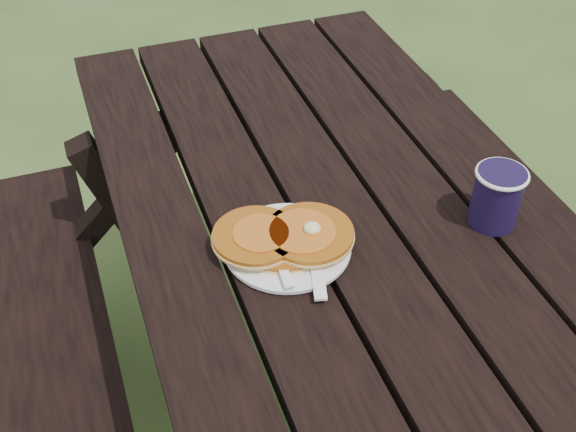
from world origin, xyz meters
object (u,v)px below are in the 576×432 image
object	(u,v)px
plate	(287,247)
pancake_stack	(284,236)
picnic_table	(365,416)
coffee_cup	(497,194)

from	to	relation	value
plate	pancake_stack	bearing A→B (deg)	114.15
picnic_table	plate	size ratio (longest dim) A/B	8.66
plate	coffee_cup	world-z (taller)	coffee_cup
picnic_table	pancake_stack	size ratio (longest dim) A/B	7.75
picnic_table	pancake_stack	distance (m)	0.44
picnic_table	pancake_stack	bearing A→B (deg)	134.17
pancake_stack	coffee_cup	bearing A→B (deg)	-9.36
pancake_stack	coffee_cup	xyz separation A→B (m)	(0.36, -0.06, 0.04)
plate	pancake_stack	distance (m)	0.02
coffee_cup	picnic_table	bearing A→B (deg)	-164.73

